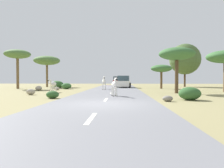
{
  "coord_description": "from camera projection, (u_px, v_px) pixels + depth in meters",
  "views": [
    {
      "loc": [
        0.86,
        -10.63,
        1.34
      ],
      "look_at": [
        -0.14,
        9.1,
        0.84
      ],
      "focal_mm": 32.94,
      "sensor_mm": 36.0,
      "label": 1
    }
  ],
  "objects": [
    {
      "name": "bush_3",
      "position": [
        53.0,
        95.0,
        14.02
      ],
      "size": [
        0.86,
        0.78,
        0.52
      ],
      "primitive_type": "ellipsoid",
      "color": "#2D5628",
      "rests_on": "ground_plane"
    },
    {
      "name": "tree_0",
      "position": [
        185.0,
        59.0,
        34.22
      ],
      "size": [
        5.11,
        5.11,
        7.16
      ],
      "color": "#4C3823",
      "rests_on": "ground_plane"
    },
    {
      "name": "tree_2",
      "position": [
        161.0,
        69.0,
        27.69
      ],
      "size": [
        2.84,
        2.84,
        3.24
      ],
      "color": "brown",
      "rests_on": "ground_plane"
    },
    {
      "name": "road",
      "position": [
        103.0,
        104.0,
        10.69
      ],
      "size": [
        6.0,
        64.0,
        0.05
      ],
      "primitive_type": "cube",
      "color": "slate",
      "rests_on": "ground_plane"
    },
    {
      "name": "zebra_0",
      "position": [
        115.0,
        85.0,
        15.26
      ],
      "size": [
        0.59,
        1.5,
        1.43
      ],
      "rotation": [
        0.0,
        0.0,
        3.34
      ],
      "color": "silver",
      "rests_on": "road"
    },
    {
      "name": "bush_4",
      "position": [
        57.0,
        85.0,
        28.29
      ],
      "size": [
        1.76,
        1.58,
        1.05
      ],
      "primitive_type": "ellipsoid",
      "color": "#2D5628",
      "rests_on": "ground_plane"
    },
    {
      "name": "bush_0",
      "position": [
        190.0,
        94.0,
        12.92
      ],
      "size": [
        1.37,
        1.24,
        0.82
      ],
      "primitive_type": "ellipsoid",
      "color": "#2D5628",
      "rests_on": "ground_plane"
    },
    {
      "name": "zebra_1",
      "position": [
        53.0,
        84.0,
        20.05
      ],
      "size": [
        0.62,
        1.41,
        1.36
      ],
      "rotation": [
        0.0,
        0.0,
        2.88
      ],
      "color": "silver",
      "rests_on": "ground_plane"
    },
    {
      "name": "tree_1",
      "position": [
        47.0,
        61.0,
        33.39
      ],
      "size": [
        4.19,
        4.19,
        5.04
      ],
      "color": "brown",
      "rests_on": "ground_plane"
    },
    {
      "name": "rock_1",
      "position": [
        39.0,
        88.0,
        23.45
      ],
      "size": [
        0.74,
        0.73,
        0.52
      ],
      "primitive_type": "ellipsoid",
      "color": "#A89E8C",
      "rests_on": "ground_plane"
    },
    {
      "name": "tree_3",
      "position": [
        17.0,
        55.0,
        27.29
      ],
      "size": [
        3.36,
        3.36,
        5.21
      ],
      "color": "brown",
      "rests_on": "ground_plane"
    },
    {
      "name": "zebra_2",
      "position": [
        104.0,
        82.0,
        24.79
      ],
      "size": [
        0.56,
        1.7,
        1.6
      ],
      "rotation": [
        0.0,
        0.0,
        3.25
      ],
      "color": "silver",
      "rests_on": "road"
    },
    {
      "name": "bush_1",
      "position": [
        66.0,
        86.0,
        26.85
      ],
      "size": [
        1.31,
        1.17,
        0.78
      ],
      "primitive_type": "ellipsoid",
      "color": "#386633",
      "rests_on": "ground_plane"
    },
    {
      "name": "car_0",
      "position": [
        124.0,
        82.0,
        30.73
      ],
      "size": [
        2.27,
        4.46,
        1.74
      ],
      "rotation": [
        0.0,
        0.0,
        -0.08
      ],
      "color": "white",
      "rests_on": "road"
    },
    {
      "name": "rock_0",
      "position": [
        31.0,
        92.0,
        17.09
      ],
      "size": [
        0.74,
        0.53,
        0.5
      ],
      "primitive_type": "ellipsoid",
      "color": "#A89E8C",
      "rests_on": "ground_plane"
    },
    {
      "name": "car_1",
      "position": [
        118.0,
        81.0,
        39.21
      ],
      "size": [
        2.09,
        4.38,
        1.74
      ],
      "rotation": [
        0.0,
        0.0,
        0.02
      ],
      "color": "red",
      "rests_on": "road"
    },
    {
      "name": "ground_plane",
      "position": [
        106.0,
        105.0,
        10.69
      ],
      "size": [
        90.0,
        90.0,
        0.0
      ],
      "primitive_type": "plane",
      "color": "#8E8456"
    },
    {
      "name": "rock_2",
      "position": [
        168.0,
        99.0,
        12.14
      ],
      "size": [
        0.62,
        0.5,
        0.35
      ],
      "primitive_type": "ellipsoid",
      "color": "gray",
      "rests_on": "ground_plane"
    },
    {
      "name": "lane_markings",
      "position": [
        101.0,
        106.0,
        9.7
      ],
      "size": [
        0.16,
        56.0,
        0.01
      ],
      "color": "silver",
      "rests_on": "road"
    },
    {
      "name": "rock_3",
      "position": [
        57.0,
        89.0,
        24.18
      ],
      "size": [
        0.6,
        0.47,
        0.36
      ],
      "primitive_type": "ellipsoid",
      "color": "#A89E8C",
      "rests_on": "ground_plane"
    },
    {
      "name": "tree_4",
      "position": [
        177.0,
        54.0,
        18.87
      ],
      "size": [
        3.27,
        3.27,
        4.21
      ],
      "color": "#4C3823",
      "rests_on": "ground_plane"
    }
  ]
}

